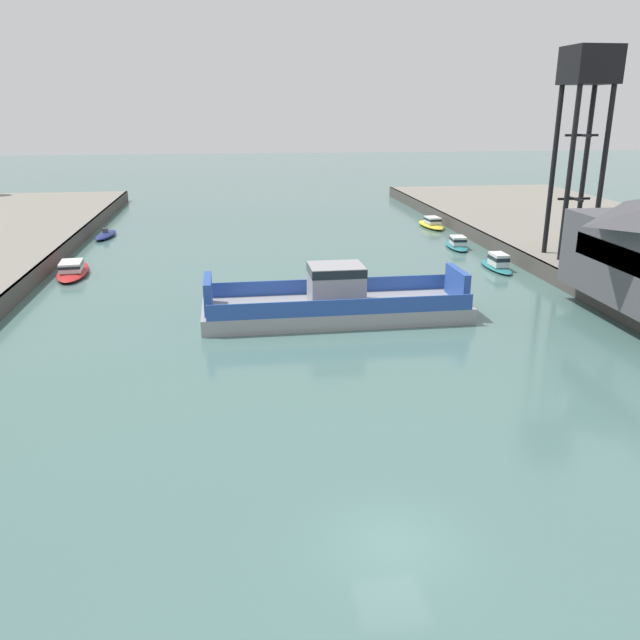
# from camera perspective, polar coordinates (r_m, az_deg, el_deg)

# --- Properties ---
(ground_plane) EXTENTS (400.00, 400.00, 0.00)m
(ground_plane) POSITION_cam_1_polar(r_m,az_deg,el_deg) (23.76, 6.46, -19.00)
(ground_plane) COLOR #476B66
(chain_ferry) EXTENTS (18.86, 5.89, 3.90)m
(chain_ferry) POSITION_cam_1_polar(r_m,az_deg,el_deg) (45.81, 1.41, 1.55)
(chain_ferry) COLOR #939399
(chain_ferry) RESTS_ON ground
(moored_boat_mid_left) EXTENTS (2.59, 6.61, 1.39)m
(moored_boat_mid_left) POSITION_cam_1_polar(r_m,az_deg,el_deg) (82.82, 9.81, 8.39)
(moored_boat_mid_left) COLOR yellow
(moored_boat_mid_left) RESTS_ON ground
(moored_boat_mid_right) EXTENTS (2.45, 5.72, 1.34)m
(moored_boat_mid_right) POSITION_cam_1_polar(r_m,az_deg,el_deg) (70.91, 12.01, 6.61)
(moored_boat_mid_right) COLOR #237075
(moored_boat_mid_right) RESTS_ON ground
(moored_boat_far_right) EXTENTS (3.28, 8.16, 1.33)m
(moored_boat_far_right) POSITION_cam_1_polar(r_m,az_deg,el_deg) (62.18, -21.01, 4.17)
(moored_boat_far_right) COLOR red
(moored_boat_far_right) RESTS_ON ground
(moored_boat_upstream_a) EXTENTS (2.41, 6.01, 1.10)m
(moored_boat_upstream_a) POSITION_cam_1_polar(r_m,az_deg,el_deg) (79.19, -18.39, 7.13)
(moored_boat_upstream_a) COLOR navy
(moored_boat_upstream_a) RESTS_ON ground
(moored_boat_upstream_b) EXTENTS (1.83, 6.04, 1.57)m
(moored_boat_upstream_b) POSITION_cam_1_polar(r_m,az_deg,el_deg) (62.29, 15.36, 4.86)
(moored_boat_upstream_b) COLOR #237075
(moored_boat_upstream_b) RESTS_ON ground
(crane_tower) EXTENTS (3.89, 3.89, 17.70)m
(crane_tower) POSITION_cam_1_polar(r_m,az_deg,el_deg) (61.93, 22.53, 18.39)
(crane_tower) COLOR black
(crane_tower) RESTS_ON quay_right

